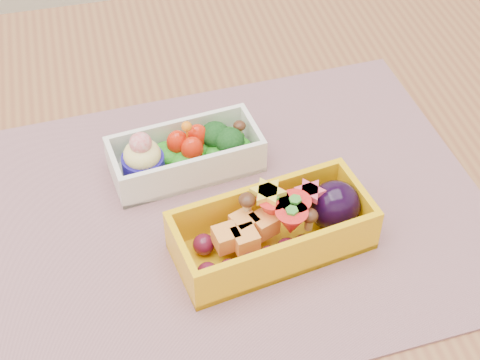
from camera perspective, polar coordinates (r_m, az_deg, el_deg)
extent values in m
cube|color=brown|center=(0.73, -4.50, -3.43)|extent=(1.20, 0.80, 0.04)
cylinder|color=brown|center=(1.37, 16.34, 0.84)|extent=(0.06, 0.06, 0.71)
cube|color=#A37077|center=(0.71, -0.49, -2.58)|extent=(0.51, 0.40, 0.00)
cube|color=white|center=(0.74, -4.29, 2.01)|extent=(0.16, 0.08, 0.04)
ellipsoid|color=green|center=(0.74, -4.26, 1.68)|extent=(0.15, 0.07, 0.02)
cylinder|color=#1D128D|center=(0.73, -7.56, 1.03)|extent=(0.04, 0.04, 0.03)
sphere|color=red|center=(0.71, -7.81, 2.88)|extent=(0.02, 0.02, 0.02)
ellipsoid|color=red|center=(0.73, -4.90, 2.94)|extent=(0.02, 0.02, 0.03)
ellipsoid|color=red|center=(0.72, -3.77, 2.44)|extent=(0.02, 0.02, 0.03)
ellipsoid|color=red|center=(0.74, -3.37, 3.43)|extent=(0.02, 0.02, 0.03)
sphere|color=orange|center=(0.72, -4.21, 4.21)|extent=(0.01, 0.01, 0.01)
ellipsoid|color=black|center=(0.74, -1.97, 3.59)|extent=(0.03, 0.03, 0.02)
ellipsoid|color=black|center=(0.73, -0.82, 3.09)|extent=(0.03, 0.03, 0.02)
ellipsoid|color=#3F2111|center=(0.74, -0.04, 4.28)|extent=(0.01, 0.01, 0.01)
cube|color=#EFB00C|center=(0.66, 2.56, -3.99)|extent=(0.19, 0.11, 0.05)
ellipsoid|color=#520F26|center=(0.65, -0.23, -5.68)|extent=(0.10, 0.06, 0.02)
cube|color=orange|center=(0.65, 0.34, -4.04)|extent=(0.05, 0.05, 0.02)
cone|color=red|center=(0.66, 2.55, -2.30)|extent=(0.03, 0.03, 0.03)
cone|color=red|center=(0.65, 4.28, -2.50)|extent=(0.03, 0.03, 0.03)
cone|color=red|center=(0.65, 4.02, -3.36)|extent=(0.03, 0.03, 0.03)
cylinder|color=yellow|center=(0.65, 2.19, -0.97)|extent=(0.03, 0.03, 0.01)
cylinder|color=#E53F5B|center=(0.66, 5.49, -0.90)|extent=(0.03, 0.03, 0.01)
ellipsoid|color=#3F2111|center=(0.66, 0.55, -2.59)|extent=(0.02, 0.02, 0.01)
ellipsoid|color=#3F2111|center=(0.65, 5.42, -3.29)|extent=(0.02, 0.02, 0.01)
ellipsoid|color=black|center=(0.68, 7.45, -2.05)|extent=(0.05, 0.05, 0.05)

